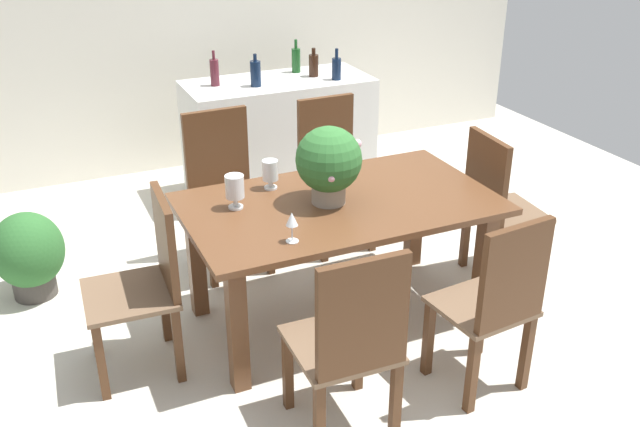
# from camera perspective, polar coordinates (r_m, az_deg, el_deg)

# --- Properties ---
(ground_plane) EXTENTS (7.04, 7.04, 0.00)m
(ground_plane) POSITION_cam_1_polar(r_m,az_deg,el_deg) (4.44, 0.31, -6.87)
(ground_plane) COLOR beige
(back_wall) EXTENTS (6.40, 0.10, 2.60)m
(back_wall) POSITION_cam_1_polar(r_m,az_deg,el_deg) (6.29, -9.90, 15.36)
(back_wall) COLOR beige
(back_wall) RESTS_ON ground
(dining_table) EXTENTS (1.71, 1.00, 0.75)m
(dining_table) POSITION_cam_1_polar(r_m,az_deg,el_deg) (3.97, 1.55, -0.53)
(dining_table) COLOR brown
(dining_table) RESTS_ON ground
(chair_far_left) EXTENTS (0.48, 0.47, 1.03)m
(chair_far_left) POSITION_cam_1_polar(r_m,az_deg,el_deg) (4.66, -7.78, 2.44)
(chair_far_left) COLOR #4C2D19
(chair_far_left) RESTS_ON ground
(chair_near_right) EXTENTS (0.46, 0.45, 0.98)m
(chair_near_right) POSITION_cam_1_polar(r_m,az_deg,el_deg) (3.52, 13.96, -6.77)
(chair_near_right) COLOR #4C2D19
(chair_near_right) RESTS_ON ground
(chair_head_end) EXTENTS (0.48, 0.48, 0.96)m
(chair_head_end) POSITION_cam_1_polar(r_m,az_deg,el_deg) (3.72, -13.63, -4.94)
(chair_head_end) COLOR #4C2D19
(chair_head_end) RESTS_ON ground
(chair_far_right) EXTENTS (0.45, 0.44, 1.03)m
(chair_far_right) POSITION_cam_1_polar(r_m,az_deg,el_deg) (4.91, 0.90, 3.86)
(chair_far_right) COLOR #4C2D19
(chair_far_right) RESTS_ON ground
(chair_foot_end) EXTENTS (0.44, 0.48, 0.98)m
(chair_foot_end) POSITION_cam_1_polar(r_m,az_deg,el_deg) (4.55, 13.93, 0.95)
(chair_foot_end) COLOR #4C2D19
(chair_foot_end) RESTS_ON ground
(chair_near_left) EXTENTS (0.46, 0.48, 1.00)m
(chair_near_left) POSITION_cam_1_polar(r_m,az_deg,el_deg) (3.14, 2.52, -10.10)
(chair_near_left) COLOR #4C2D19
(chair_near_left) RESTS_ON ground
(flower_centerpiece) EXTENTS (0.36, 0.36, 0.43)m
(flower_centerpiece) POSITION_cam_1_polar(r_m,az_deg,el_deg) (3.80, 0.71, 4.15)
(flower_centerpiece) COLOR gray
(flower_centerpiece) RESTS_ON dining_table
(crystal_vase_left) EXTENTS (0.09, 0.09, 0.17)m
(crystal_vase_left) POSITION_cam_1_polar(r_m,az_deg,el_deg) (4.04, -4.02, 3.37)
(crystal_vase_left) COLOR silver
(crystal_vase_left) RESTS_ON dining_table
(crystal_vase_center_near) EXTENTS (0.10, 0.10, 0.19)m
(crystal_vase_center_near) POSITION_cam_1_polar(r_m,az_deg,el_deg) (3.81, -6.86, 2.05)
(crystal_vase_center_near) COLOR silver
(crystal_vase_center_near) RESTS_ON dining_table
(wine_glass) EXTENTS (0.06, 0.06, 0.16)m
(wine_glass) POSITION_cam_1_polar(r_m,az_deg,el_deg) (3.43, -2.27, -0.59)
(wine_glass) COLOR silver
(wine_glass) RESTS_ON dining_table
(kitchen_counter) EXTENTS (1.46, 0.65, 0.92)m
(kitchen_counter) POSITION_cam_1_polar(r_m,az_deg,el_deg) (5.80, -3.30, 6.22)
(kitchen_counter) COLOR silver
(kitchen_counter) RESTS_ON ground
(wine_bottle_tall) EXTENTS (0.07, 0.07, 0.26)m
(wine_bottle_tall) POSITION_cam_1_polar(r_m,az_deg,el_deg) (5.87, -1.94, 12.23)
(wine_bottle_tall) COLOR #194C1E
(wine_bottle_tall) RESTS_ON kitchen_counter
(wine_bottle_clear) EXTENTS (0.07, 0.07, 0.24)m
(wine_bottle_clear) POSITION_cam_1_polar(r_m,az_deg,el_deg) (5.65, 1.33, 11.59)
(wine_bottle_clear) COLOR #0F1E38
(wine_bottle_clear) RESTS_ON kitchen_counter
(wine_bottle_green) EXTENTS (0.08, 0.08, 0.23)m
(wine_bottle_green) POSITION_cam_1_polar(r_m,az_deg,el_deg) (5.75, -0.51, 11.84)
(wine_bottle_green) COLOR black
(wine_bottle_green) RESTS_ON kitchen_counter
(wine_bottle_dark) EXTENTS (0.08, 0.08, 0.25)m
(wine_bottle_dark) POSITION_cam_1_polar(r_m,az_deg,el_deg) (5.48, -5.19, 11.15)
(wine_bottle_dark) COLOR #0F1E38
(wine_bottle_dark) RESTS_ON kitchen_counter
(wine_bottle_amber) EXTENTS (0.07, 0.07, 0.27)m
(wine_bottle_amber) POSITION_cam_1_polar(r_m,az_deg,el_deg) (5.53, -8.46, 11.16)
(wine_bottle_amber) COLOR #511E28
(wine_bottle_amber) RESTS_ON kitchen_counter
(potted_plant_floor) EXTENTS (0.43, 0.43, 0.55)m
(potted_plant_floor) POSITION_cam_1_polar(r_m,az_deg,el_deg) (4.69, -22.35, -2.98)
(potted_plant_floor) COLOR #423D38
(potted_plant_floor) RESTS_ON ground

